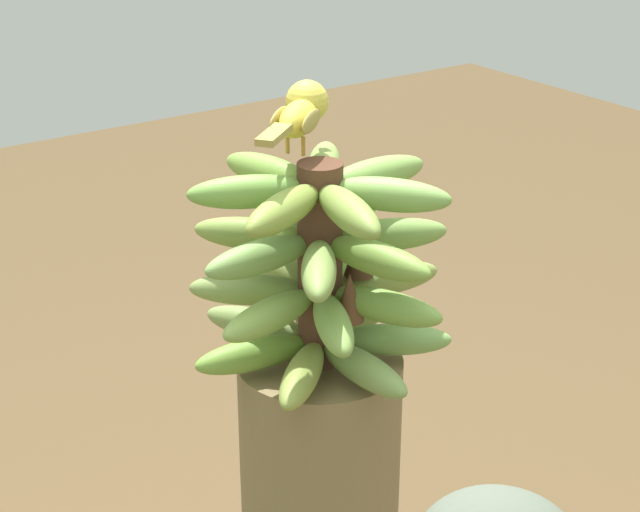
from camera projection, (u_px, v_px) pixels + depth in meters
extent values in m
cylinder|color=#4C2D1E|center=(320.00, 266.00, 1.24)|extent=(0.05, 0.05, 0.26)
ellipsoid|color=olive|center=(302.00, 375.00, 1.20)|extent=(0.13, 0.13, 0.04)
ellipsoid|color=olive|center=(367.00, 368.00, 1.22)|extent=(0.05, 0.15, 0.04)
ellipsoid|color=#719C4C|center=(393.00, 340.00, 1.28)|extent=(0.14, 0.12, 0.04)
ellipsoid|color=olive|center=(364.00, 314.00, 1.35)|extent=(0.15, 0.08, 0.04)
ellipsoid|color=olive|center=(305.00, 307.00, 1.36)|extent=(0.09, 0.15, 0.04)
ellipsoid|color=olive|center=(256.00, 324.00, 1.32)|extent=(0.10, 0.15, 0.04)
ellipsoid|color=olive|center=(252.00, 354.00, 1.25)|extent=(0.15, 0.06, 0.04)
ellipsoid|color=#6EA23B|center=(339.00, 262.00, 1.33)|extent=(0.14, 0.12, 0.04)
ellipsoid|color=olive|center=(280.00, 267.00, 1.32)|extent=(0.04, 0.14, 0.04)
ellipsoid|color=olive|center=(248.00, 289.00, 1.26)|extent=(0.14, 0.12, 0.04)
ellipsoid|color=#7B9E46|center=(270.00, 315.00, 1.20)|extent=(0.15, 0.07, 0.04)
ellipsoid|color=olive|center=(333.00, 324.00, 1.18)|extent=(0.10, 0.15, 0.04)
ellipsoid|color=olive|center=(385.00, 306.00, 1.22)|extent=(0.10, 0.15, 0.04)
ellipsoid|color=olive|center=(385.00, 279.00, 1.29)|extent=(0.15, 0.07, 0.04)
ellipsoid|color=olive|center=(378.00, 259.00, 1.18)|extent=(0.08, 0.15, 0.04)
ellipsoid|color=#739A45|center=(389.00, 235.00, 1.24)|extent=(0.15, 0.09, 0.04)
ellipsoid|color=olive|center=(350.00, 217.00, 1.30)|extent=(0.15, 0.10, 0.04)
ellipsoid|color=#76964B|center=(292.00, 216.00, 1.30)|extent=(0.06, 0.15, 0.04)
ellipsoid|color=olive|center=(252.00, 234.00, 1.25)|extent=(0.12, 0.13, 0.04)
ellipsoid|color=#73994C|center=(261.00, 258.00, 1.18)|extent=(0.15, 0.05, 0.04)
ellipsoid|color=olive|center=(319.00, 270.00, 1.15)|extent=(0.12, 0.14, 0.04)
ellipsoid|color=olive|center=(349.00, 211.00, 1.13)|extent=(0.07, 0.15, 0.04)
ellipsoid|color=#729E49|center=(389.00, 195.00, 1.18)|extent=(0.12, 0.14, 0.04)
ellipsoid|color=#759D47|center=(376.00, 174.00, 1.25)|extent=(0.14, 0.04, 0.04)
ellipsoid|color=olive|center=(324.00, 165.00, 1.28)|extent=(0.12, 0.14, 0.04)
ellipsoid|color=olive|center=(269.00, 172.00, 1.25)|extent=(0.07, 0.15, 0.04)
ellipsoid|color=#6C9D3F|center=(250.00, 192.00, 1.19)|extent=(0.15, 0.10, 0.04)
ellipsoid|color=olive|center=(284.00, 210.00, 1.14)|extent=(0.15, 0.10, 0.04)
cone|color=brown|center=(349.00, 297.00, 1.22)|extent=(0.04, 0.04, 0.06)
cone|color=#4C2D1E|center=(359.00, 252.00, 1.25)|extent=(0.04, 0.04, 0.06)
cylinder|color=#C68933|center=(306.00, 146.00, 1.21)|extent=(0.00, 0.01, 0.02)
cylinder|color=#C68933|center=(288.00, 144.00, 1.22)|extent=(0.01, 0.01, 0.02)
ellipsoid|color=gold|center=(297.00, 119.00, 1.20)|extent=(0.09, 0.08, 0.04)
ellipsoid|color=olive|center=(311.00, 121.00, 1.19)|extent=(0.06, 0.05, 0.02)
ellipsoid|color=olive|center=(280.00, 118.00, 1.20)|extent=(0.06, 0.05, 0.02)
cube|color=olive|center=(275.00, 135.00, 1.14)|extent=(0.07, 0.06, 0.01)
sphere|color=gold|center=(307.00, 101.00, 1.23)|extent=(0.05, 0.05, 0.05)
sphere|color=black|center=(293.00, 96.00, 1.24)|extent=(0.01, 0.01, 0.01)
cone|color=orange|center=(315.00, 95.00, 1.26)|extent=(0.03, 0.03, 0.02)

